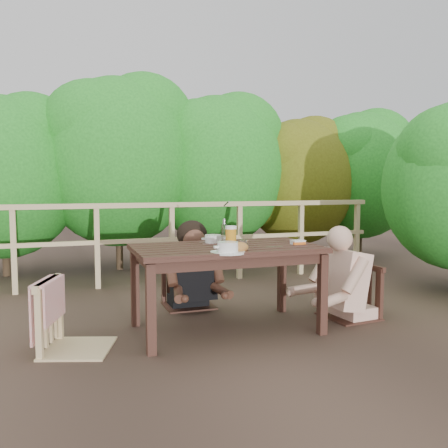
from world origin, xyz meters
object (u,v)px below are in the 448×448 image
object	(u,v)px
beer_glass	(231,237)
tumbler	(243,245)
table	(226,289)
chair_right	(350,268)
chair_far	(188,259)
woman	(188,240)
diner_right	(353,242)
soup_near	(228,248)
soup_far	(213,239)
bread_roll	(240,247)
chair_left	(77,284)
butter_tub	(298,243)
bottle	(224,232)

from	to	relation	value
beer_glass	tumbler	size ratio (longest dim) A/B	2.26
table	chair_right	world-z (taller)	chair_right
chair_far	chair_right	bearing A→B (deg)	-33.88
chair_right	woman	size ratio (longest dim) A/B	0.69
chair_far	diner_right	size ratio (longest dim) A/B	0.69
woman	tumbler	size ratio (longest dim) A/B	16.64
soup_near	woman	bearing A→B (deg)	89.85
soup_far	soup_near	bearing A→B (deg)	-96.76
soup_near	bread_roll	xyz separation A→B (m)	(0.10, 0.02, -0.00)
soup_near	chair_far	bearing A→B (deg)	89.85
chair_left	chair_far	distance (m)	1.45
diner_right	bread_roll	size ratio (longest dim) A/B	10.11
soup_near	tumbler	bearing A→B (deg)	39.33
chair_left	woman	distance (m)	1.47
table	butter_tub	bearing A→B (deg)	-10.18
soup_far	tumbler	world-z (taller)	soup_far
soup_near	bread_roll	distance (m)	0.11
bread_roll	butter_tub	size ratio (longest dim) A/B	1.20
table	beer_glass	distance (m)	0.45
soup_far	beer_glass	world-z (taller)	beer_glass
soup_far	beer_glass	distance (m)	0.30
diner_right	soup_far	distance (m)	1.30
chair_left	bottle	xyz separation A→B (m)	(1.22, 0.19, 0.32)
chair_far	beer_glass	xyz separation A→B (m)	(0.13, -0.90, 0.31)
tumbler	diner_right	bearing A→B (deg)	7.33
chair_far	chair_right	world-z (taller)	chair_far
chair_left	butter_tub	world-z (taller)	chair_left
chair_far	woman	bearing A→B (deg)	90.16
soup_far	bottle	size ratio (longest dim) A/B	1.05
soup_far	beer_glass	xyz separation A→B (m)	(0.06, -0.28, 0.05)
chair_left	soup_near	distance (m)	1.16
bread_roll	butter_tub	world-z (taller)	bread_roll
soup_near	bottle	xyz separation A→B (m)	(0.12, 0.43, 0.07)
chair_left	chair_right	distance (m)	2.41
soup_far	beer_glass	bearing A→B (deg)	-77.38
woman	soup_near	bearing A→B (deg)	90.01
table	woman	size ratio (longest dim) A/B	1.14
chair_right	soup_near	size ratio (longest dim) A/B	3.46
chair_left	beer_glass	world-z (taller)	chair_left
soup_far	butter_tub	world-z (taller)	soup_far
table	diner_right	distance (m)	1.28
chair_right	beer_glass	size ratio (longest dim) A/B	5.06
table	woman	distance (m)	0.94
chair_right	bottle	distance (m)	1.24
woman	beer_glass	world-z (taller)	woman
woman	soup_near	size ratio (longest dim) A/B	5.02
chair_far	butter_tub	bearing A→B (deg)	-53.41
beer_glass	butter_tub	size ratio (longest dim) A/B	1.57
bread_roll	bottle	xyz separation A→B (m)	(0.02, 0.42, 0.08)
chair_left	chair_far	world-z (taller)	chair_left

